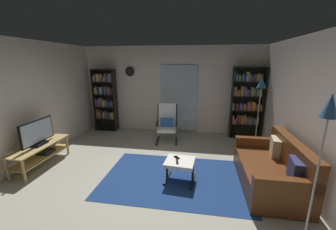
{
  "coord_description": "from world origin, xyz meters",
  "views": [
    {
      "loc": [
        0.92,
        -3.35,
        2.14
      ],
      "look_at": [
        0.22,
        0.95,
        1.02
      ],
      "focal_mm": 22.08,
      "sensor_mm": 36.0,
      "label": 1
    }
  ],
  "objects_px": {
    "tv_remote": "(177,162)",
    "floor_lamp_by_sofa": "(326,128)",
    "television": "(37,134)",
    "leather_sofa": "(272,169)",
    "tv_stand": "(41,151)",
    "bookshelf_near_tv": "(105,98)",
    "floor_lamp_by_shelf": "(261,90)",
    "lounge_armchair": "(167,122)",
    "bookshelf_near_sofa": "(246,101)",
    "ottoman": "(180,164)",
    "cell_phone": "(177,157)",
    "wall_clock": "(130,71)"
  },
  "relations": [
    {
      "from": "cell_phone",
      "to": "floor_lamp_by_sofa",
      "type": "relative_size",
      "value": 0.08
    },
    {
      "from": "tv_stand",
      "to": "tv_remote",
      "type": "bearing_deg",
      "value": -3.99
    },
    {
      "from": "bookshelf_near_tv",
      "to": "floor_lamp_by_shelf",
      "type": "distance_m",
      "value": 4.47
    },
    {
      "from": "floor_lamp_by_shelf",
      "to": "television",
      "type": "bearing_deg",
      "value": -159.44
    },
    {
      "from": "bookshelf_near_tv",
      "to": "ottoman",
      "type": "bearing_deg",
      "value": -44.5
    },
    {
      "from": "bookshelf_near_sofa",
      "to": "wall_clock",
      "type": "bearing_deg",
      "value": 177.43
    },
    {
      "from": "television",
      "to": "bookshelf_near_sofa",
      "type": "relative_size",
      "value": 0.42
    },
    {
      "from": "cell_phone",
      "to": "lounge_armchair",
      "type": "bearing_deg",
      "value": 69.52
    },
    {
      "from": "tv_remote",
      "to": "floor_lamp_by_sofa",
      "type": "height_order",
      "value": "floor_lamp_by_sofa"
    },
    {
      "from": "wall_clock",
      "to": "floor_lamp_by_shelf",
      "type": "bearing_deg",
      "value": -14.05
    },
    {
      "from": "ottoman",
      "to": "lounge_armchair",
      "type": "bearing_deg",
      "value": 106.01
    },
    {
      "from": "tv_remote",
      "to": "cell_phone",
      "type": "bearing_deg",
      "value": 90.44
    },
    {
      "from": "leather_sofa",
      "to": "cell_phone",
      "type": "bearing_deg",
      "value": -179.52
    },
    {
      "from": "bookshelf_near_tv",
      "to": "bookshelf_near_sofa",
      "type": "bearing_deg",
      "value": 0.21
    },
    {
      "from": "television",
      "to": "ottoman",
      "type": "bearing_deg",
      "value": -2.03
    },
    {
      "from": "television",
      "to": "leather_sofa",
      "type": "relative_size",
      "value": 0.49
    },
    {
      "from": "tv_stand",
      "to": "leather_sofa",
      "type": "xyz_separation_m",
      "value": [
        4.56,
        -0.01,
        -0.01
      ]
    },
    {
      "from": "tv_remote",
      "to": "floor_lamp_by_shelf",
      "type": "bearing_deg",
      "value": 38.01
    },
    {
      "from": "television",
      "to": "leather_sofa",
      "type": "distance_m",
      "value": 4.58
    },
    {
      "from": "bookshelf_near_tv",
      "to": "leather_sofa",
      "type": "height_order",
      "value": "bookshelf_near_tv"
    },
    {
      "from": "ottoman",
      "to": "floor_lamp_by_sofa",
      "type": "bearing_deg",
      "value": -30.82
    },
    {
      "from": "bookshelf_near_tv",
      "to": "tv_remote",
      "type": "height_order",
      "value": "bookshelf_near_tv"
    },
    {
      "from": "bookshelf_near_tv",
      "to": "tv_remote",
      "type": "bearing_deg",
      "value": -45.79
    },
    {
      "from": "tv_stand",
      "to": "cell_phone",
      "type": "relative_size",
      "value": 9.68
    },
    {
      "from": "bookshelf_near_tv",
      "to": "leather_sofa",
      "type": "xyz_separation_m",
      "value": [
        4.26,
        -2.48,
        -0.74
      ]
    },
    {
      "from": "tv_stand",
      "to": "bookshelf_near_tv",
      "type": "xyz_separation_m",
      "value": [
        0.3,
        2.47,
        0.73
      ]
    },
    {
      "from": "floor_lamp_by_sofa",
      "to": "floor_lamp_by_shelf",
      "type": "distance_m",
      "value": 2.88
    },
    {
      "from": "lounge_armchair",
      "to": "tv_remote",
      "type": "xyz_separation_m",
      "value": [
        0.52,
        -2.04,
        -0.12
      ]
    },
    {
      "from": "ottoman",
      "to": "floor_lamp_by_sofa",
      "type": "height_order",
      "value": "floor_lamp_by_sofa"
    },
    {
      "from": "bookshelf_near_tv",
      "to": "tv_remote",
      "type": "relative_size",
      "value": 13.37
    },
    {
      "from": "leather_sofa",
      "to": "wall_clock",
      "type": "xyz_separation_m",
      "value": [
        -3.46,
        2.65,
        1.54
      ]
    },
    {
      "from": "tv_remote",
      "to": "floor_lamp_by_sofa",
      "type": "distance_m",
      "value": 2.22
    },
    {
      "from": "tv_stand",
      "to": "bookshelf_near_tv",
      "type": "height_order",
      "value": "bookshelf_near_tv"
    },
    {
      "from": "bookshelf_near_tv",
      "to": "wall_clock",
      "type": "height_order",
      "value": "wall_clock"
    },
    {
      "from": "bookshelf_near_tv",
      "to": "tv_remote",
      "type": "distance_m",
      "value": 3.78
    },
    {
      "from": "lounge_armchair",
      "to": "floor_lamp_by_shelf",
      "type": "bearing_deg",
      "value": -2.5
    },
    {
      "from": "floor_lamp_by_shelf",
      "to": "wall_clock",
      "type": "height_order",
      "value": "wall_clock"
    },
    {
      "from": "cell_phone",
      "to": "floor_lamp_by_shelf",
      "type": "height_order",
      "value": "floor_lamp_by_shelf"
    },
    {
      "from": "television",
      "to": "lounge_armchair",
      "type": "height_order",
      "value": "lounge_armchair"
    },
    {
      "from": "tv_remote",
      "to": "cell_phone",
      "type": "height_order",
      "value": "tv_remote"
    },
    {
      "from": "television",
      "to": "wall_clock",
      "type": "bearing_deg",
      "value": 67.68
    },
    {
      "from": "bookshelf_near_tv",
      "to": "cell_phone",
      "type": "height_order",
      "value": "bookshelf_near_tv"
    },
    {
      "from": "lounge_armchair",
      "to": "tv_remote",
      "type": "distance_m",
      "value": 2.11
    },
    {
      "from": "television",
      "to": "bookshelf_near_sofa",
      "type": "height_order",
      "value": "bookshelf_near_sofa"
    },
    {
      "from": "bookshelf_near_sofa",
      "to": "leather_sofa",
      "type": "bearing_deg",
      "value": -89.6
    },
    {
      "from": "tv_stand",
      "to": "tv_remote",
      "type": "xyz_separation_m",
      "value": [
        2.9,
        -0.2,
        0.1
      ]
    },
    {
      "from": "lounge_armchair",
      "to": "floor_lamp_by_shelf",
      "type": "relative_size",
      "value": 0.58
    },
    {
      "from": "bookshelf_near_tv",
      "to": "cell_phone",
      "type": "relative_size",
      "value": 13.75
    },
    {
      "from": "ottoman",
      "to": "leather_sofa",
      "type": "bearing_deg",
      "value": 4.01
    },
    {
      "from": "lounge_armchair",
      "to": "floor_lamp_by_sofa",
      "type": "distance_m",
      "value": 3.84
    }
  ]
}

